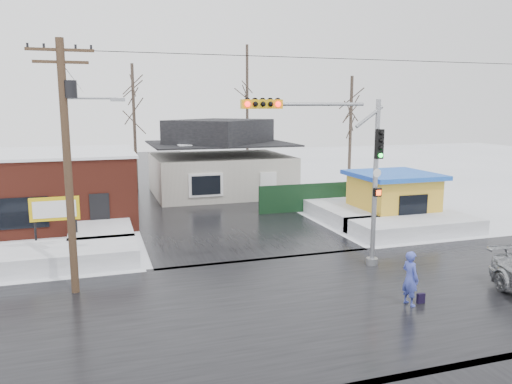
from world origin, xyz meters
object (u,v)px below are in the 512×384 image
object	(u,v)px
marquee_sign	(55,211)
traffic_signal	(342,161)
utility_pole	(69,153)
pedestrian	(410,279)
kiosk	(393,196)

from	to	relation	value
marquee_sign	traffic_signal	bearing A→B (deg)	-29.72
utility_pole	pedestrian	distance (m)	12.55
utility_pole	marquee_sign	xyz separation A→B (m)	(-1.07, 5.99, -3.19)
traffic_signal	utility_pole	bearing A→B (deg)	177.05
marquee_sign	pedestrian	size ratio (longest dim) A/B	1.35
traffic_signal	pedestrian	bearing A→B (deg)	-83.53
pedestrian	traffic_signal	bearing A→B (deg)	-2.33
kiosk	marquee_sign	bearing A→B (deg)	-178.45
marquee_sign	pedestrian	distance (m)	16.07
traffic_signal	kiosk	bearing A→B (deg)	44.84
traffic_signal	marquee_sign	bearing A→B (deg)	150.28
traffic_signal	pedestrian	size ratio (longest dim) A/B	3.69
utility_pole	kiosk	size ratio (longest dim) A/B	1.96
utility_pole	pedestrian	bearing A→B (deg)	-23.66
utility_pole	pedestrian	size ratio (longest dim) A/B	4.75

